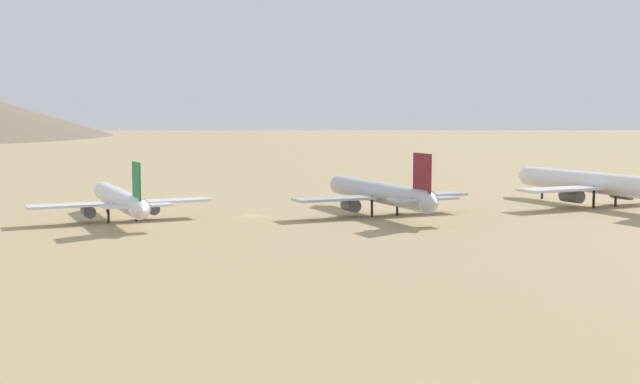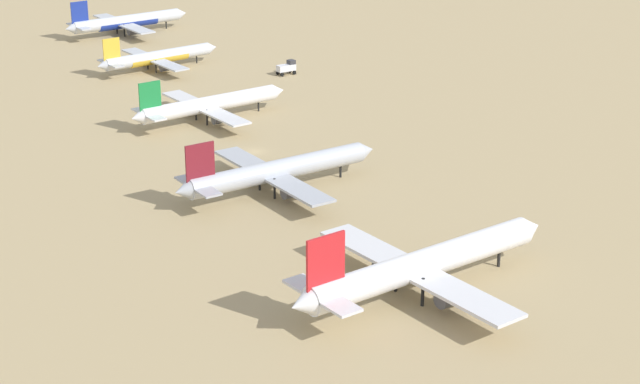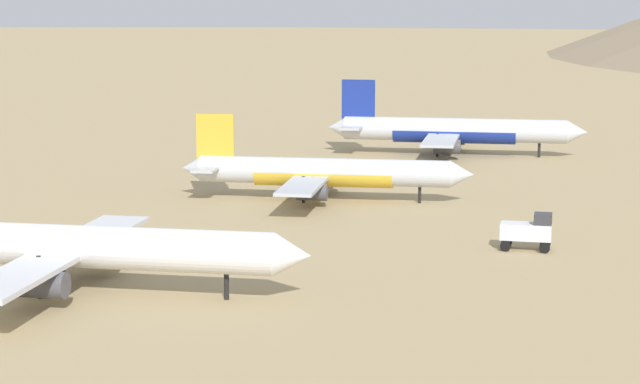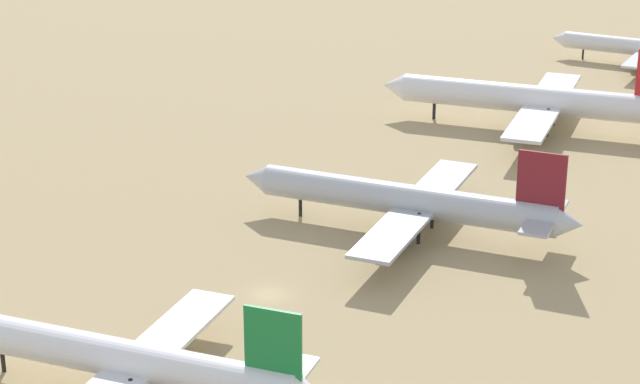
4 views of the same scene
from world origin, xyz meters
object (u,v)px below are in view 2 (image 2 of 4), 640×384
parked_jet_2 (276,171)px  parked_jet_5 (126,22)px  parked_jet_3 (209,105)px  service_truck (287,67)px  parked_jet_4 (158,57)px  parked_jet_1 (422,265)px

parked_jet_2 → parked_jet_5: parked_jet_2 is taller
parked_jet_3 → service_truck: parked_jet_3 is taller
parked_jet_3 → parked_jet_4: bearing=79.9°
parked_jet_2 → service_truck: (46.83, 77.60, -2.35)m
parked_jet_4 → service_truck: bearing=-39.5°
service_truck → parked_jet_5: bearing=104.7°
parked_jet_5 → parked_jet_3: bearing=-100.9°
parked_jet_1 → service_truck: parked_jet_1 is taller
parked_jet_4 → parked_jet_5: (9.74, 47.19, 0.45)m
parked_jet_3 → parked_jet_5: parked_jet_5 is taller
parked_jet_2 → parked_jet_3: 50.54m
parked_jet_1 → parked_jet_2: (2.65, 51.07, -0.58)m
parked_jet_3 → parked_jet_5: bearing=79.1°
parked_jet_5 → parked_jet_1: bearing=-98.8°
parked_jet_1 → parked_jet_4: parked_jet_1 is taller
parked_jet_3 → parked_jet_2: bearing=-100.7°
parked_jet_4 → parked_jet_2: bearing=-100.4°
parked_jet_1 → parked_jet_2: size_ratio=1.13×
parked_jet_5 → service_truck: (18.53, -70.48, -2.01)m
service_truck → parked_jet_3: bearing=-143.2°
parked_jet_2 → parked_jet_5: (28.30, 148.09, -0.35)m
parked_jet_1 → parked_jet_4: 153.45m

